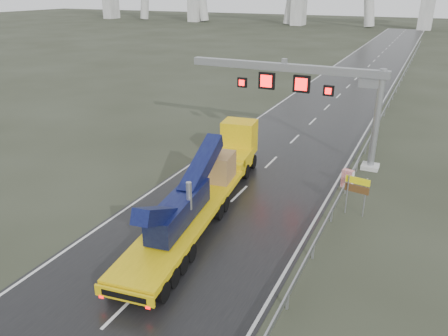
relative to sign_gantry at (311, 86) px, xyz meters
The scene contains 7 objects.
ground 18.96m from the sign_gantry, 96.67° to the right, with size 400.00×400.00×0.00m, color #282B1E.
road 22.81m from the sign_gantry, 95.46° to the left, with size 11.00×200.00×0.02m, color black.
guardrail 13.57m from the sign_gantry, 71.60° to the left, with size 0.20×140.00×1.40m, color gray, non-canonical shape.
sign_gantry is the anchor object (origin of this frame).
heavy_haul_truck 11.08m from the sign_gantry, 108.27° to the right, with size 4.79×17.73×4.13m.
exit_sign_pair 9.91m from the sign_gantry, 56.69° to the right, with size 1.39×0.26×2.39m.
striped_barrier 7.49m from the sign_gantry, 45.71° to the right, with size 0.73×0.39×1.23m, color red.
Camera 1 is at (9.95, -13.05, 12.25)m, focal length 35.00 mm.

